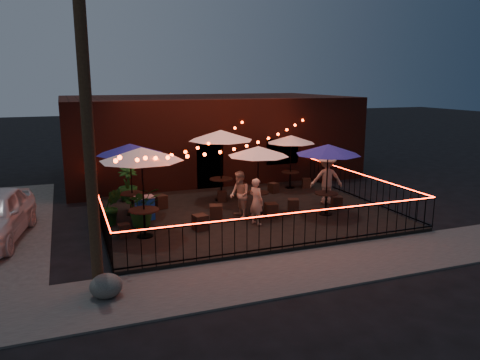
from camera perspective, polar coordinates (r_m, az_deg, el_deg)
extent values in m
plane|color=black|center=(15.31, 3.08, -6.31)|extent=(110.00, 110.00, 0.00)
cube|color=black|center=(17.05, 0.37, -4.09)|extent=(10.00, 8.00, 0.15)
cube|color=#3D3A38|center=(12.59, 9.15, -10.52)|extent=(18.00, 2.50, 0.05)
cube|color=#33140E|center=(24.44, -4.22, 5.44)|extent=(14.00, 8.00, 4.00)
cube|color=black|center=(20.61, -3.76, 1.66)|extent=(1.20, 0.24, 2.20)
cube|color=black|center=(21.79, 5.07, 3.54)|extent=(1.60, 0.24, 1.20)
cylinder|color=#312014|center=(10.72, -18.14, 7.04)|extent=(0.26, 0.26, 8.00)
cube|color=black|center=(13.53, 6.54, -7.87)|extent=(10.00, 0.04, 0.04)
cube|color=black|center=(13.25, 6.63, -4.12)|extent=(10.00, 0.04, 0.04)
cube|color=#F81C07|center=(13.24, 6.64, -4.00)|extent=(10.00, 0.03, 0.02)
cube|color=black|center=(15.98, -16.68, -5.16)|extent=(0.04, 8.00, 0.04)
cube|color=black|center=(15.74, -16.88, -1.96)|extent=(0.04, 8.00, 0.04)
cube|color=#F81C07|center=(15.73, -16.89, -1.85)|extent=(0.03, 8.00, 0.02)
cube|color=black|center=(19.32, 14.35, -2.05)|extent=(0.04, 8.00, 0.04)
cube|color=black|center=(19.12, 14.49, 0.62)|extent=(0.04, 8.00, 0.04)
cube|color=#F81C07|center=(19.12, 14.50, 0.71)|extent=(0.03, 8.00, 0.02)
cylinder|color=black|center=(14.66, -11.49, -6.70)|extent=(0.50, 0.50, 0.03)
cylinder|color=black|center=(14.54, -11.56, -5.20)|extent=(0.07, 0.07, 0.82)
cylinder|color=black|center=(14.42, -11.63, -3.61)|extent=(0.91, 0.91, 0.05)
cylinder|color=black|center=(14.29, -11.72, -1.60)|extent=(0.05, 0.05, 2.72)
cone|color=silver|center=(14.06, -11.92, 3.12)|extent=(3.13, 3.13, 0.40)
cylinder|color=black|center=(17.07, -12.90, -4.07)|extent=(0.46, 0.46, 0.03)
cylinder|color=black|center=(16.97, -12.96, -2.87)|extent=(0.06, 0.06, 0.75)
cylinder|color=black|center=(16.88, -13.02, -1.60)|extent=(0.84, 0.84, 0.04)
cylinder|color=black|center=(16.77, -13.10, 0.00)|extent=(0.05, 0.05, 2.51)
cone|color=navy|center=(16.58, -13.28, 3.71)|extent=(2.45, 2.45, 0.37)
cylinder|color=black|center=(16.90, 2.18, -3.93)|extent=(0.44, 0.44, 0.03)
cylinder|color=black|center=(16.81, 2.19, -2.77)|extent=(0.06, 0.06, 0.72)
cylinder|color=black|center=(16.72, 2.20, -1.55)|extent=(0.80, 0.80, 0.04)
cylinder|color=black|center=(16.61, 2.22, -0.02)|extent=(0.04, 0.04, 2.39)
cone|color=silver|center=(16.42, 2.24, 3.55)|extent=(2.57, 2.57, 0.35)
cylinder|color=black|center=(18.65, -2.28, -2.38)|extent=(0.51, 0.51, 0.03)
cylinder|color=black|center=(18.55, -2.29, -1.16)|extent=(0.07, 0.07, 0.83)
cylinder|color=black|center=(18.46, -2.30, 0.13)|extent=(0.92, 0.92, 0.05)
cylinder|color=black|center=(18.36, -2.31, 1.74)|extent=(0.05, 0.05, 2.76)
cone|color=silver|center=(18.18, -2.35, 5.49)|extent=(2.72, 2.72, 0.40)
cylinder|color=black|center=(16.95, 10.39, -4.07)|extent=(0.46, 0.46, 0.03)
cylinder|color=black|center=(16.85, 10.43, -2.87)|extent=(0.06, 0.06, 0.75)
cylinder|color=black|center=(16.76, 10.48, -1.61)|extent=(0.83, 0.83, 0.04)
cylinder|color=black|center=(16.66, 10.55, -0.01)|extent=(0.05, 0.05, 2.49)
cone|color=navy|center=(16.46, 10.69, 3.69)|extent=(2.32, 2.32, 0.36)
cylinder|color=black|center=(20.82, 6.11, -0.91)|extent=(0.42, 0.42, 0.03)
cylinder|color=black|center=(20.74, 6.13, 0.01)|extent=(0.06, 0.06, 0.69)
cylinder|color=black|center=(20.67, 6.15, 0.98)|extent=(0.77, 0.77, 0.04)
cylinder|color=black|center=(20.59, 6.18, 2.18)|extent=(0.04, 0.04, 2.31)
cone|color=silver|center=(20.44, 6.24, 4.98)|extent=(2.12, 2.12, 0.34)
cube|color=black|center=(14.72, -13.95, -5.98)|extent=(0.36, 0.36, 0.41)
cube|color=black|center=(14.98, -4.88, -5.17)|extent=(0.49, 0.49, 0.49)
cube|color=black|center=(17.51, -12.47, -2.83)|extent=(0.54, 0.54, 0.51)
cube|color=black|center=(17.64, -9.70, -2.62)|extent=(0.53, 0.53, 0.50)
cube|color=black|center=(16.01, -2.95, -3.96)|extent=(0.54, 0.54, 0.51)
cube|color=black|center=(16.31, 3.81, -3.70)|extent=(0.48, 0.48, 0.50)
cube|color=black|center=(18.36, -2.21, -2.00)|extent=(0.43, 0.43, 0.42)
cube|color=black|center=(19.05, 0.22, -1.37)|extent=(0.44, 0.44, 0.48)
cube|color=black|center=(17.10, 6.51, -3.07)|extent=(0.50, 0.50, 0.45)
cube|color=black|center=(17.83, 11.71, -2.66)|extent=(0.46, 0.46, 0.43)
cube|color=black|center=(19.81, 4.10, -0.96)|extent=(0.44, 0.44, 0.42)
cube|color=black|center=(20.85, 8.09, -0.38)|extent=(0.46, 0.46, 0.42)
imported|color=#D5AF90|center=(15.38, 2.00, -2.62)|extent=(0.56, 0.67, 1.55)
imported|color=#D2B391|center=(16.11, -0.05, -1.80)|extent=(0.64, 0.81, 1.62)
imported|color=beige|center=(18.28, 10.51, 0.15)|extent=(1.40, 1.06, 1.92)
imported|color=#1B3C0D|center=(15.56, -11.80, -3.14)|extent=(1.20, 1.04, 1.32)
imported|color=#163F0D|center=(15.92, -15.38, -3.14)|extent=(0.68, 0.55, 1.23)
imported|color=#0F3510|center=(18.93, -13.52, -0.46)|extent=(0.85, 0.85, 1.34)
cube|color=#1041B7|center=(16.27, -11.51, -3.44)|extent=(0.63, 0.48, 0.78)
cube|color=silver|center=(16.17, -11.57, -2.04)|extent=(0.68, 0.53, 0.05)
ellipsoid|color=#4A4A45|center=(11.15, -16.01, -12.31)|extent=(1.02, 0.95, 0.63)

